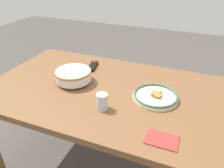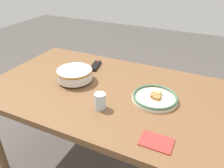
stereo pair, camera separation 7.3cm
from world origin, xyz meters
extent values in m
plane|color=#4C4742|center=(0.00, 0.00, 0.00)|extent=(8.00, 8.00, 0.00)
cube|color=brown|center=(0.00, 0.00, 0.70)|extent=(1.51, 0.91, 0.04)
cylinder|color=brown|center=(-0.69, 0.38, 0.34)|extent=(0.06, 0.06, 0.68)
cylinder|color=brown|center=(0.69, 0.38, 0.34)|extent=(0.06, 0.06, 0.68)
cylinder|color=silver|center=(-0.22, 0.00, 0.73)|extent=(0.10, 0.10, 0.02)
cylinder|color=silver|center=(-0.22, 0.00, 0.77)|extent=(0.23, 0.23, 0.07)
cylinder|color=#C67A33|center=(-0.22, 0.00, 0.76)|extent=(0.21, 0.21, 0.06)
torus|color=#936023|center=(-0.22, 0.00, 0.80)|extent=(0.24, 0.24, 0.01)
cylinder|color=beige|center=(0.33, 0.01, 0.73)|extent=(0.27, 0.27, 0.02)
torus|color=#42664C|center=(0.33, 0.01, 0.74)|extent=(0.26, 0.26, 0.01)
cube|color=#B2753D|center=(0.34, 0.00, 0.74)|extent=(0.04, 0.05, 0.02)
cube|color=#B2753D|center=(0.32, 0.02, 0.74)|extent=(0.04, 0.05, 0.02)
cube|color=tan|center=(0.34, 0.04, 0.75)|extent=(0.04, 0.04, 0.02)
cube|color=black|center=(-0.20, 0.25, 0.73)|extent=(0.08, 0.17, 0.02)
cylinder|color=red|center=(-0.22, 0.31, 0.74)|extent=(0.02, 0.02, 0.00)
cylinder|color=silver|center=(0.08, -0.20, 0.76)|extent=(0.06, 0.06, 0.09)
cube|color=#B2332D|center=(0.43, -0.32, 0.72)|extent=(0.15, 0.10, 0.01)
camera|label=1|loc=(0.49, -1.09, 1.44)|focal=35.00mm
camera|label=2|loc=(0.56, -1.06, 1.44)|focal=35.00mm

